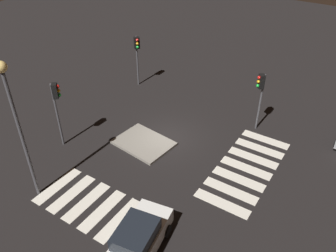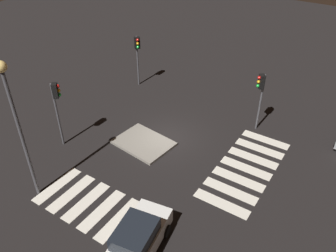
% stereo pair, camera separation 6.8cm
% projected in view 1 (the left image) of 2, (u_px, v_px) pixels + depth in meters
% --- Properties ---
extents(ground_plane, '(80.00, 80.00, 0.00)m').
position_uv_depth(ground_plane, '(168.00, 138.00, 23.82)').
color(ground_plane, black).
extents(traffic_island, '(3.97, 3.17, 0.18)m').
position_uv_depth(traffic_island, '(144.00, 143.00, 23.20)').
color(traffic_island, gray).
rests_on(traffic_island, ground).
extents(car_white, '(2.46, 4.34, 1.81)m').
position_uv_depth(car_white, '(138.00, 239.00, 15.95)').
color(car_white, silver).
rests_on(car_white, ground).
extents(traffic_light_west, '(0.53, 0.54, 4.35)m').
position_uv_depth(traffic_light_west, '(137.00, 49.00, 28.28)').
color(traffic_light_west, '#47474C').
rests_on(traffic_light_west, ground).
extents(traffic_light_south, '(0.53, 0.54, 4.55)m').
position_uv_depth(traffic_light_south, '(56.00, 100.00, 21.31)').
color(traffic_light_south, '#47474C').
rests_on(traffic_light_south, ground).
extents(traffic_light_north, '(0.53, 0.54, 4.26)m').
position_uv_depth(traffic_light_north, '(261.00, 89.00, 22.92)').
color(traffic_light_north, '#47474C').
rests_on(traffic_light_north, ground).
extents(street_lamp, '(0.56, 0.56, 8.07)m').
position_uv_depth(street_lamp, '(14.00, 112.00, 16.41)').
color(street_lamp, '#47474C').
rests_on(street_lamp, ground).
extents(crosswalk_near, '(6.45, 3.20, 0.02)m').
position_uv_depth(crosswalk_near, '(94.00, 206.00, 18.72)').
color(crosswalk_near, silver).
rests_on(crosswalk_near, ground).
extents(crosswalk_side, '(3.20, 7.60, 0.02)m').
position_uv_depth(crosswalk_side, '(246.00, 168.00, 21.27)').
color(crosswalk_side, silver).
rests_on(crosswalk_side, ground).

